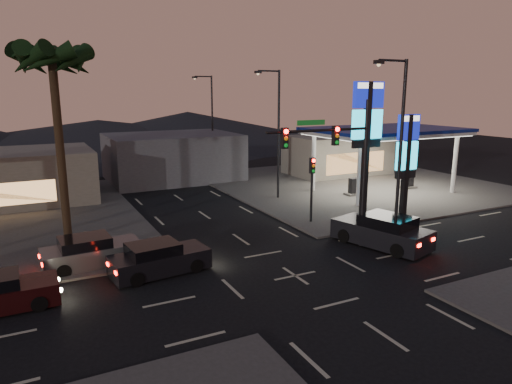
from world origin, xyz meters
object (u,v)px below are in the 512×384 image
pylon_sign_tall (367,124)px  car_lane_a_front (159,259)px  pylon_sign_short (407,152)px  traffic_signal_mast (339,154)px  suv_station (382,232)px  car_lane_b_front (91,252)px  gas_station (385,133)px

pylon_sign_tall → car_lane_a_front: (-14.07, -2.33, -5.69)m
pylon_sign_short → traffic_signal_mast: (-7.24, -2.51, 0.57)m
pylon_sign_tall → suv_station: pylon_sign_tall is taller
pylon_sign_tall → traffic_signal_mast: (-4.74, -3.51, -1.17)m
car_lane_a_front → car_lane_b_front: 3.61m
gas_station → pylon_sign_short: pylon_sign_short is taller
traffic_signal_mast → car_lane_a_front: bearing=172.8°
car_lane_b_front → pylon_sign_tall: bearing=-0.1°
traffic_signal_mast → car_lane_b_front: 13.35m
gas_station → car_lane_a_front: (-21.57, -8.83, -4.38)m
gas_station → traffic_signal_mast: size_ratio=1.53×
pylon_sign_tall → car_lane_b_front: size_ratio=1.86×
gas_station → pylon_sign_short: size_ratio=1.74×
gas_station → car_lane_b_front: gas_station is taller
gas_station → car_lane_b_front: bearing=-165.1°
traffic_signal_mast → suv_station: traffic_signal_mast is taller
traffic_signal_mast → car_lane_b_front: traffic_signal_mast is taller
car_lane_a_front → car_lane_b_front: (-2.72, 2.37, 0.01)m
gas_station → traffic_signal_mast: 15.82m
gas_station → suv_station: bearing=-131.9°
pylon_sign_short → car_lane_a_front: bearing=-175.4°
gas_station → pylon_sign_short: (-5.00, -7.50, -0.42)m
pylon_sign_tall → car_lane_a_front: pylon_sign_tall is taller
traffic_signal_mast → car_lane_b_front: bearing=163.6°
pylon_sign_short → car_lane_b_front: size_ratio=1.45×
pylon_sign_short → car_lane_a_front: pylon_sign_short is taller
traffic_signal_mast → suv_station: 5.23m
pylon_sign_short → suv_station: 6.63m
pylon_sign_tall → traffic_signal_mast: bearing=-143.5°
car_lane_b_front → suv_station: size_ratio=0.85×
pylon_sign_short → pylon_sign_tall: bearing=158.2°
suv_station → pylon_sign_short: bearing=34.3°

